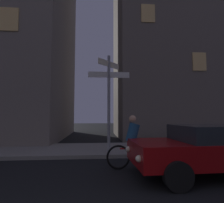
{
  "coord_description": "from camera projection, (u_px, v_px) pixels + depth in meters",
  "views": [
    {
      "loc": [
        0.91,
        -1.03,
        1.59
      ],
      "look_at": [
        1.57,
        6.74,
        2.2
      ],
      "focal_mm": 29.62,
      "sensor_mm": 36.0,
      "label": 1
    }
  ],
  "objects": [
    {
      "name": "sidewalk_kerb",
      "position": [
        76.0,
        150.0,
        8.32
      ],
      "size": [
        40.0,
        3.12,
        0.14
      ],
      "primitive_type": "cube",
      "color": "gray",
      "rests_on": "ground_plane"
    },
    {
      "name": "signpost",
      "position": [
        109.0,
        94.0,
        7.65
      ],
      "size": [
        1.73,
        0.92,
        3.98
      ],
      "color": "gray",
      "rests_on": "sidewalk_kerb"
    },
    {
      "name": "car_far_trailing",
      "position": [
        215.0,
        148.0,
        4.98
      ],
      "size": [
        4.52,
        2.08,
        1.34
      ],
      "color": "maroon",
      "rests_on": "ground_plane"
    },
    {
      "name": "cyclist",
      "position": [
        134.0,
        144.0,
        5.62
      ],
      "size": [
        1.82,
        0.34,
        1.61
      ],
      "color": "black",
      "rests_on": "ground_plane"
    },
    {
      "name": "building_right_block",
      "position": [
        196.0,
        24.0,
        15.4
      ],
      "size": [
        13.33,
        6.13,
        18.43
      ],
      "color": "#6B6056",
      "rests_on": "ground_plane"
    }
  ]
}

